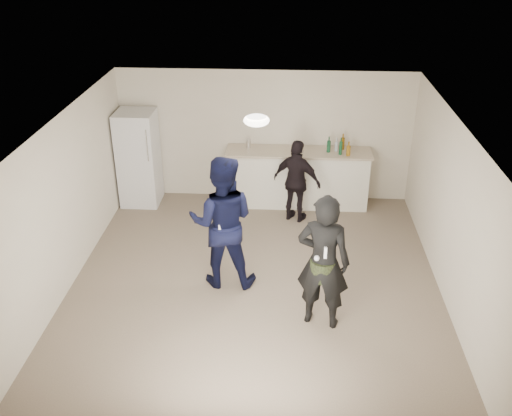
# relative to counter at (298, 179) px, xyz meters

# --- Properties ---
(floor) EXTENTS (6.00, 6.00, 0.00)m
(floor) POSITION_rel_counter_xyz_m (-0.64, -2.67, -0.53)
(floor) COLOR #6B5B4C
(floor) RESTS_ON ground
(ceiling) EXTENTS (6.00, 6.00, 0.00)m
(ceiling) POSITION_rel_counter_xyz_m (-0.64, -2.67, 1.98)
(ceiling) COLOR silver
(ceiling) RESTS_ON wall_back
(wall_back) EXTENTS (6.00, 0.00, 6.00)m
(wall_back) POSITION_rel_counter_xyz_m (-0.64, 0.33, 0.72)
(wall_back) COLOR beige
(wall_back) RESTS_ON floor
(wall_front) EXTENTS (6.00, 0.00, 6.00)m
(wall_front) POSITION_rel_counter_xyz_m (-0.64, -5.67, 0.72)
(wall_front) COLOR beige
(wall_front) RESTS_ON floor
(wall_left) EXTENTS (0.00, 6.00, 6.00)m
(wall_left) POSITION_rel_counter_xyz_m (-3.39, -2.67, 0.72)
(wall_left) COLOR beige
(wall_left) RESTS_ON floor
(wall_right) EXTENTS (0.00, 6.00, 6.00)m
(wall_right) POSITION_rel_counter_xyz_m (2.11, -2.67, 0.72)
(wall_right) COLOR beige
(wall_right) RESTS_ON floor
(counter) EXTENTS (2.60, 0.56, 1.05)m
(counter) POSITION_rel_counter_xyz_m (0.00, 0.00, 0.00)
(counter) COLOR white
(counter) RESTS_ON floor
(counter_top) EXTENTS (2.68, 0.64, 0.04)m
(counter_top) POSITION_rel_counter_xyz_m (0.00, 0.00, 0.55)
(counter_top) COLOR #C5B199
(counter_top) RESTS_ON counter
(fridge) EXTENTS (0.70, 0.70, 1.80)m
(fridge) POSITION_rel_counter_xyz_m (-2.99, -0.07, 0.38)
(fridge) COLOR silver
(fridge) RESTS_ON floor
(fridge_handle) EXTENTS (0.02, 0.02, 0.60)m
(fridge_handle) POSITION_rel_counter_xyz_m (-2.71, -0.44, 0.78)
(fridge_handle) COLOR silver
(fridge_handle) RESTS_ON fridge
(ceiling_dome) EXTENTS (0.36, 0.36, 0.16)m
(ceiling_dome) POSITION_rel_counter_xyz_m (-0.64, -2.37, 1.93)
(ceiling_dome) COLOR white
(ceiling_dome) RESTS_ON ceiling
(shaker) EXTENTS (0.08, 0.08, 0.17)m
(shaker) POSITION_rel_counter_xyz_m (-0.94, 0.12, 0.65)
(shaker) COLOR silver
(shaker) RESTS_ON counter_top
(man) EXTENTS (0.99, 0.77, 2.02)m
(man) POSITION_rel_counter_xyz_m (-1.12, -2.68, 0.49)
(man) COLOR #0E123B
(man) RESTS_ON floor
(woman) EXTENTS (0.79, 0.61, 1.92)m
(woman) POSITION_rel_counter_xyz_m (0.30, -3.57, 0.43)
(woman) COLOR black
(woman) RESTS_ON floor
(camo_shorts) EXTENTS (0.34, 0.34, 0.28)m
(camo_shorts) POSITION_rel_counter_xyz_m (0.30, -3.57, 0.32)
(camo_shorts) COLOR #2C3B1A
(camo_shorts) RESTS_ON woman
(spectator) EXTENTS (0.97, 0.71, 1.52)m
(spectator) POSITION_rel_counter_xyz_m (-0.03, -0.64, 0.24)
(spectator) COLOR black
(spectator) RESTS_ON floor
(remote_man) EXTENTS (0.04, 0.04, 0.15)m
(remote_man) POSITION_rel_counter_xyz_m (-1.12, -2.96, 0.53)
(remote_man) COLOR silver
(remote_man) RESTS_ON man
(nunchuk_man) EXTENTS (0.07, 0.07, 0.07)m
(nunchuk_man) POSITION_rel_counter_xyz_m (-1.00, -2.93, 0.45)
(nunchuk_man) COLOR white
(nunchuk_man) RESTS_ON man
(remote_woman) EXTENTS (0.04, 0.04, 0.15)m
(remote_woman) POSITION_rel_counter_xyz_m (0.30, -3.82, 0.72)
(remote_woman) COLOR white
(remote_woman) RESTS_ON woman
(nunchuk_woman) EXTENTS (0.07, 0.07, 0.07)m
(nunchuk_woman) POSITION_rel_counter_xyz_m (0.20, -3.79, 0.62)
(nunchuk_woman) COLOR silver
(nunchuk_woman) RESTS_ON woman
(bottle_cluster) EXTENTS (0.42, 0.38, 0.24)m
(bottle_cluster) POSITION_rel_counter_xyz_m (0.74, -0.02, 0.67)
(bottle_cluster) COLOR #835B13
(bottle_cluster) RESTS_ON counter_top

